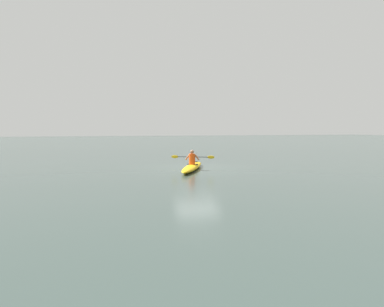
{
  "coord_description": "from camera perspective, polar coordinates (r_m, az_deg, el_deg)",
  "views": [
    {
      "loc": [
        5.48,
        18.96,
        2.32
      ],
      "look_at": [
        1.39,
        3.98,
        1.15
      ],
      "focal_mm": 32.34,
      "sensor_mm": 36.0,
      "label": 1
    }
  ],
  "objects": [
    {
      "name": "ground_plane",
      "position": [
        19.88,
        0.86,
        -2.41
      ],
      "size": [
        160.0,
        160.0,
        0.0
      ],
      "primitive_type": "plane",
      "color": "#384742"
    },
    {
      "name": "kayak",
      "position": [
        18.96,
        0.03,
        -2.25
      ],
      "size": [
        2.71,
        4.8,
        0.32
      ],
      "color": "#EAB214",
      "rests_on": "ground"
    },
    {
      "name": "kayaker",
      "position": [
        18.89,
        0.02,
        -0.75
      ],
      "size": [
        2.21,
        1.06,
        0.79
      ],
      "color": "#E04C14",
      "rests_on": "kayak"
    }
  ]
}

